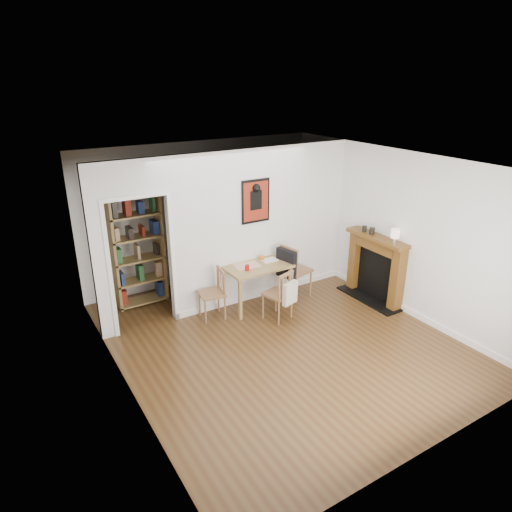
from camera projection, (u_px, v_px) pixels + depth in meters
ground at (279, 339)px, 6.79m from camera, size 5.20×5.20×0.00m
room_shell at (240, 231)px, 7.42m from camera, size 5.20×5.20×5.20m
dining_table at (257, 270)px, 7.56m from camera, size 1.08×0.69×0.74m
chair_left at (212, 294)px, 7.24m from camera, size 0.48×0.48×0.84m
chair_right at (295, 270)px, 7.92m from camera, size 0.63×0.57×0.97m
chair_front at (278, 294)px, 7.22m from camera, size 0.52×0.56×0.84m
bookshelf at (137, 248)px, 7.52m from camera, size 0.85×0.34×2.02m
fireplace at (376, 266)px, 7.81m from camera, size 0.45×1.25×1.16m
red_glass at (247, 268)px, 7.29m from camera, size 0.07×0.07×0.09m
orange_fruit at (262, 258)px, 7.71m from camera, size 0.09×0.09×0.09m
placemat at (247, 265)px, 7.50m from camera, size 0.44×0.35×0.00m
notebook at (269, 260)px, 7.70m from camera, size 0.28×0.21×0.01m
mantel_lamp at (395, 234)px, 7.24m from camera, size 0.14×0.14×0.23m
ceramic_jar_a at (372, 231)px, 7.66m from camera, size 0.09×0.09×0.11m
ceramic_jar_b at (364, 229)px, 7.79m from camera, size 0.08×0.08×0.10m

